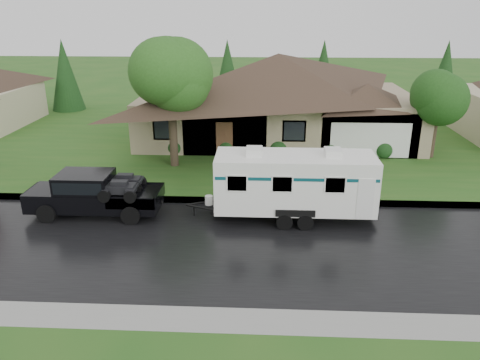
% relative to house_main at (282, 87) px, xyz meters
% --- Properties ---
extents(ground, '(140.00, 140.00, 0.00)m').
position_rel_house_main_xyz_m(ground, '(-2.29, -13.84, -3.59)').
color(ground, '#25571B').
rests_on(ground, ground).
extents(road, '(140.00, 8.00, 0.01)m').
position_rel_house_main_xyz_m(road, '(-2.29, -15.84, -3.59)').
color(road, black).
rests_on(road, ground).
extents(curb, '(140.00, 0.50, 0.15)m').
position_rel_house_main_xyz_m(curb, '(-2.29, -11.59, -3.52)').
color(curb, gray).
rests_on(curb, ground).
extents(lawn, '(140.00, 26.00, 0.15)m').
position_rel_house_main_xyz_m(lawn, '(-2.29, 1.16, -3.52)').
color(lawn, '#25571B').
rests_on(lawn, ground).
extents(house_main, '(19.44, 10.80, 6.90)m').
position_rel_house_main_xyz_m(house_main, '(0.00, 0.00, 0.00)').
color(house_main, gray).
rests_on(house_main, lawn).
extents(tree_left_green, '(4.30, 4.30, 7.12)m').
position_rel_house_main_xyz_m(tree_left_green, '(-6.24, -6.73, 1.50)').
color(tree_left_green, '#382B1E').
rests_on(tree_left_green, lawn).
extents(tree_right_green, '(3.11, 3.11, 5.15)m').
position_rel_house_main_xyz_m(tree_right_green, '(8.87, -4.37, 0.12)').
color(tree_right_green, '#382B1E').
rests_on(tree_right_green, lawn).
extents(shrub_row, '(13.60, 1.00, 1.00)m').
position_rel_house_main_xyz_m(shrub_row, '(-0.29, -4.54, -2.94)').
color(shrub_row, '#143814').
rests_on(shrub_row, lawn).
extents(pickup_truck, '(5.72, 2.18, 1.91)m').
position_rel_house_main_xyz_m(pickup_truck, '(-8.67, -13.21, -2.57)').
color(pickup_truck, black).
rests_on(pickup_truck, ground).
extents(travel_trailer, '(7.06, 2.48, 3.17)m').
position_rel_house_main_xyz_m(travel_trailer, '(0.13, -13.21, -1.91)').
color(travel_trailer, white).
rests_on(travel_trailer, ground).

